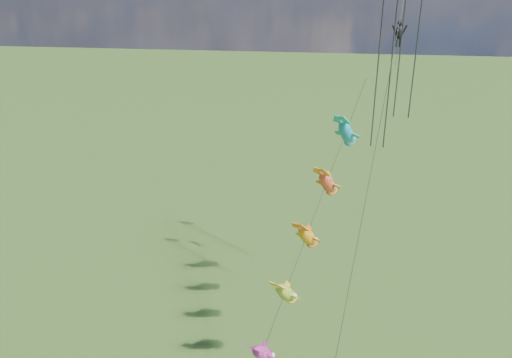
# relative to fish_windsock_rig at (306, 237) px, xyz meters

# --- Properties ---
(fish_windsock_rig) EXTENTS (6.77, 14.56, 16.94)m
(fish_windsock_rig) POSITION_rel_fish_windsock_rig_xyz_m (0.00, 0.00, 0.00)
(fish_windsock_rig) COLOR brown
(fish_windsock_rig) RESTS_ON ground
(parafoil_rig) EXTENTS (5.36, 17.12, 27.82)m
(parafoil_rig) POSITION_rel_fish_windsock_rig_xyz_m (4.24, 4.31, 10.11)
(parafoil_rig) COLOR brown
(parafoil_rig) RESTS_ON ground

